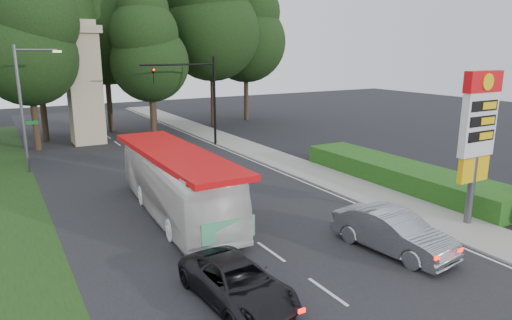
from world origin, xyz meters
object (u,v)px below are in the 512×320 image
suv_charcoal (237,283)px  transit_bus (176,183)px  gas_station_pylon (478,128)px  monument (84,82)px  traffic_signal_mast (199,89)px  sedan_silver (393,232)px  streetlight_signs (25,103)px

suv_charcoal → transit_bus: bearing=78.4°
gas_station_pylon → monument: bearing=111.8°
traffic_signal_mast → transit_bus: traffic_signal_mast is taller
traffic_signal_mast → sedan_silver: bearing=-93.9°
gas_station_pylon → transit_bus: gas_station_pylon is taller
suv_charcoal → sedan_silver: bearing=-1.8°
monument → sedan_silver: size_ratio=2.02×
transit_bus → suv_charcoal: 8.50m
transit_bus → streetlight_signs: bearing=117.1°
transit_bus → suv_charcoal: bearing=-94.5°
transit_bus → sedan_silver: transit_bus is taller
traffic_signal_mast → monument: bearing=142.0°
sedan_silver → streetlight_signs: bearing=111.6°
transit_bus → sedan_silver: bearing=-51.1°
sedan_silver → monument: bearing=95.1°
streetlight_signs → suv_charcoal: bearing=-78.5°
gas_station_pylon → streetlight_signs: (-16.19, 20.01, -0.01)m
streetlight_signs → suv_charcoal: (4.19, -20.52, -3.79)m
streetlight_signs → monument: size_ratio=0.80×
traffic_signal_mast → suv_charcoal: bearing=-110.6°
streetlight_signs → sedan_silver: bearing=-61.2°
traffic_signal_mast → streetlight_signs: streetlight_signs is taller
suv_charcoal → monument: bearing=84.7°
sedan_silver → suv_charcoal: sedan_silver is taller
transit_bus → suv_charcoal: transit_bus is taller
gas_station_pylon → transit_bus: (-10.84, 7.86, -2.89)m
streetlight_signs → gas_station_pylon: bearing=-51.0°
gas_station_pylon → sedan_silver: gas_station_pylon is taller
gas_station_pylon → traffic_signal_mast: size_ratio=0.95×
transit_bus → traffic_signal_mast: bearing=66.0°
streetlight_signs → suv_charcoal: 21.29m
streetlight_signs → transit_bus: 13.59m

